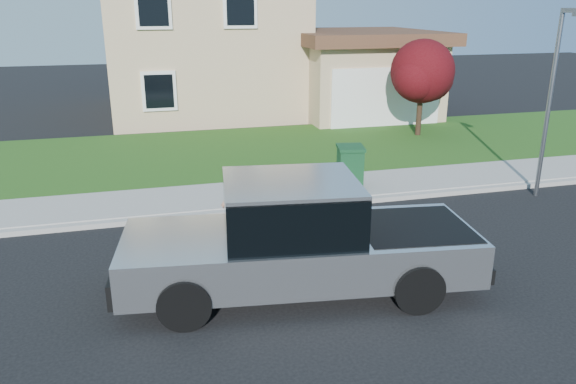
# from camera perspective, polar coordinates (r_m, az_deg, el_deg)

# --- Properties ---
(ground) EXTENTS (80.00, 80.00, 0.00)m
(ground) POSITION_cam_1_polar(r_m,az_deg,el_deg) (11.00, 2.22, -7.06)
(ground) COLOR black
(ground) RESTS_ON ground
(curb) EXTENTS (40.00, 0.20, 0.12)m
(curb) POSITION_cam_1_polar(r_m,az_deg,el_deg) (13.81, 2.68, -1.32)
(curb) COLOR gray
(curb) RESTS_ON ground
(sidewalk) EXTENTS (40.00, 2.00, 0.15)m
(sidewalk) POSITION_cam_1_polar(r_m,az_deg,el_deg) (14.80, 1.41, 0.14)
(sidewalk) COLOR gray
(sidewalk) RESTS_ON ground
(lawn) EXTENTS (40.00, 7.00, 0.10)m
(lawn) POSITION_cam_1_polar(r_m,az_deg,el_deg) (18.99, -2.39, 4.24)
(lawn) COLOR #1E3F12
(lawn) RESTS_ON ground
(house) EXTENTS (14.00, 11.30, 6.85)m
(house) POSITION_cam_1_polar(r_m,az_deg,el_deg) (26.24, -5.68, 15.06)
(house) COLOR tan
(house) RESTS_ON ground
(pickup_truck) EXTENTS (6.34, 2.82, 2.02)m
(pickup_truck) POSITION_cam_1_polar(r_m,az_deg,el_deg) (9.58, 1.05, -4.93)
(pickup_truck) COLOR black
(pickup_truck) RESTS_ON ground
(woman) EXTENTS (0.60, 0.43, 1.67)m
(woman) POSITION_cam_1_polar(r_m,az_deg,el_deg) (11.22, -5.41, -2.20)
(woman) COLOR tan
(woman) RESTS_ON ground
(ornamental_tree) EXTENTS (2.54, 2.29, 3.48)m
(ornamental_tree) POSITION_cam_1_polar(r_m,az_deg,el_deg) (21.27, 13.55, 11.54)
(ornamental_tree) COLOR black
(ornamental_tree) RESTS_ON lawn
(trash_bin) EXTENTS (0.82, 0.90, 1.10)m
(trash_bin) POSITION_cam_1_polar(r_m,az_deg,el_deg) (14.80, 6.32, 2.61)
(trash_bin) COLOR #103E1E
(trash_bin) RESTS_ON sidewalk
(street_lamp) EXTENTS (0.25, 0.61, 4.66)m
(street_lamp) POSITION_cam_1_polar(r_m,az_deg,el_deg) (15.42, 25.27, 9.03)
(street_lamp) COLOR slate
(street_lamp) RESTS_ON ground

